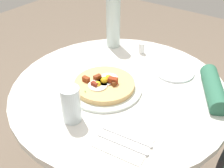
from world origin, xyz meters
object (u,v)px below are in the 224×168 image
at_px(dining_table, 119,118).
at_px(fork, 127,137).
at_px(breakfast_pizza, 104,84).
at_px(water_bottle, 113,21).
at_px(salt_shaker, 142,48).
at_px(pizza_plate, 105,88).
at_px(knife, 122,144).
at_px(water_glass, 71,104).
at_px(bread_plate, 174,71).

xyz_separation_m(dining_table, fork, (-0.22, -0.18, 0.19)).
bearing_deg(fork, breakfast_pizza, -44.69).
xyz_separation_m(fork, water_bottle, (0.51, 0.42, 0.13)).
relative_size(fork, water_bottle, 0.67).
xyz_separation_m(water_bottle, salt_shaker, (0.02, -0.16, -0.11)).
xyz_separation_m(pizza_plate, knife, (-0.21, -0.23, 0.00)).
height_order(fork, water_bottle, water_bottle).
relative_size(fork, knife, 1.00).
relative_size(water_glass, water_bottle, 0.51).
bearing_deg(water_bottle, salt_shaker, -83.87).
relative_size(pizza_plate, breakfast_pizza, 1.25).
height_order(pizza_plate, knife, pizza_plate).
height_order(knife, salt_shaker, salt_shaker).
height_order(dining_table, pizza_plate, pizza_plate).
distance_m(pizza_plate, breakfast_pizza, 0.02).
relative_size(pizza_plate, water_bottle, 1.15).
relative_size(knife, water_bottle, 0.67).
distance_m(dining_table, salt_shaker, 0.38).
distance_m(knife, water_bottle, 0.70).
distance_m(breakfast_pizza, bread_plate, 0.34).
relative_size(breakfast_pizza, bread_plate, 1.38).
bearing_deg(water_bottle, pizza_plate, -149.39).
xyz_separation_m(dining_table, pizza_plate, (-0.05, 0.04, 0.19)).
bearing_deg(breakfast_pizza, pizza_plate, -28.90).
bearing_deg(salt_shaker, knife, -154.71).
bearing_deg(pizza_plate, fork, -127.32).
relative_size(water_bottle, salt_shaker, 4.95).
distance_m(pizza_plate, bread_plate, 0.34).
distance_m(bread_plate, water_glass, 0.53).
height_order(dining_table, water_bottle, water_bottle).
height_order(fork, knife, same).
bearing_deg(dining_table, water_glass, 174.71).
bearing_deg(water_glass, knife, -88.95).
height_order(dining_table, fork, fork).
bearing_deg(knife, breakfast_pizza, -49.42).
bearing_deg(bread_plate, water_bottle, 82.71).
distance_m(bread_plate, water_bottle, 0.40).
bearing_deg(water_bottle, bread_plate, -97.29).
distance_m(pizza_plate, water_glass, 0.22).
bearing_deg(bread_plate, knife, -173.86).
relative_size(bread_plate, water_glass, 1.31).
bearing_deg(water_bottle, water_glass, -158.49).
height_order(dining_table, water_glass, water_glass).
height_order(pizza_plate, salt_shaker, salt_shaker).
height_order(bread_plate, water_glass, water_glass).
height_order(water_bottle, salt_shaker, water_bottle).
xyz_separation_m(knife, water_glass, (-0.00, 0.21, 0.06)).
height_order(dining_table, salt_shaker, salt_shaker).
height_order(pizza_plate, water_glass, water_glass).
bearing_deg(salt_shaker, bread_plate, -107.24).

